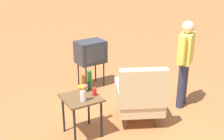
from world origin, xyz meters
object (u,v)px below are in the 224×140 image
armchair (140,96)px  tv_on_stand (90,52)px  bottle_tall_amber (84,83)px  flower_vase (83,92)px  soda_can_red (95,92)px  bottle_wine_green (90,80)px  side_table (81,103)px  person_standing (185,59)px

armchair → tv_on_stand: armchair is taller
bottle_tall_amber → flower_vase: 0.30m
soda_can_red → flower_vase: size_ratio=0.46×
armchair → bottle_wine_green: bearing=-24.4°
armchair → soda_can_red: armchair is taller
side_table → flower_vase: size_ratio=2.50×
tv_on_stand → bottle_tall_amber: (0.87, 1.50, 0.03)m
bottle_tall_amber → flower_vase: bearing=62.0°
side_table → soda_can_red: bearing=165.1°
tv_on_stand → armchair: bearing=90.6°
tv_on_stand → soda_can_red: (0.77, 1.68, -0.06)m
bottle_tall_amber → side_table: bearing=49.7°
person_standing → soda_can_red: size_ratio=13.44×
bottle_tall_amber → soda_can_red: 0.23m
armchair → soda_can_red: size_ratio=8.69×
bottle_tall_amber → soda_can_red: size_ratio=2.46×
flower_vase → bottle_wine_green: bearing=-130.6°
side_table → soda_can_red: size_ratio=5.44×
side_table → armchair: bearing=170.4°
armchair → person_standing: size_ratio=0.65×
person_standing → bottle_wine_green: (1.82, -0.24, -0.11)m
armchair → person_standing: (-1.06, -0.10, 0.44)m
side_table → bottle_wine_green: bottle_wine_green is taller
side_table → bottle_tall_amber: size_ratio=2.21×
soda_can_red → person_standing: bearing=179.6°
flower_vase → armchair: bearing=178.0°
person_standing → soda_can_red: person_standing is taller
soda_can_red → side_table: bearing=-14.9°
tv_on_stand → person_standing: size_ratio=0.63×
person_standing → bottle_tall_amber: size_ratio=5.47×
tv_on_stand → person_standing: 2.02m
person_standing → side_table: bearing=-1.9°
side_table → tv_on_stand: 1.91m
armchair → bottle_wine_green: (0.76, -0.35, 0.33)m
soda_can_red → tv_on_stand: bearing=-114.7°
bottle_wine_green → soda_can_red: bottle_wine_green is taller
bottle_tall_amber → bottle_wine_green: bottle_wine_green is taller
person_standing → bottle_wine_green: size_ratio=5.12×
bottle_wine_green → side_table: bearing=36.8°
soda_can_red → flower_vase: 0.26m
bottle_wine_green → person_standing: bearing=172.4°
tv_on_stand → soda_can_red: 1.85m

